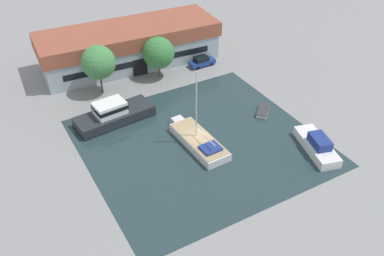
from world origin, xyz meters
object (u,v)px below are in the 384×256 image
at_px(quay_tree_near_building, 158,53).
at_px(sailboat_moored, 198,141).
at_px(quay_tree_by_water, 98,62).
at_px(warehouse_building, 129,45).
at_px(cabin_boat, 317,145).
at_px(parked_car, 202,61).
at_px(motor_cruiser, 113,114).
at_px(small_dinghy, 263,111).

relative_size(quay_tree_near_building, sailboat_moored, 0.62).
xyz_separation_m(quay_tree_by_water, sailboat_moored, (6.12, -17.97, -4.43)).
bearing_deg(warehouse_building, cabin_boat, -68.28).
bearing_deg(quay_tree_by_water, parked_car, 0.21).
relative_size(parked_car, motor_cruiser, 0.40).
bearing_deg(sailboat_moored, quay_tree_near_building, 76.78).
distance_m(warehouse_building, cabin_boat, 34.88).
distance_m(parked_car, sailboat_moored, 21.23).
xyz_separation_m(quay_tree_by_water, parked_car, (17.32, 0.06, -4.21)).
distance_m(quay_tree_near_building, parked_car, 8.34).
bearing_deg(warehouse_building, motor_cruiser, -116.78).
xyz_separation_m(quay_tree_near_building, sailboat_moored, (-3.53, -18.27, -3.48)).
relative_size(quay_tree_by_water, small_dinghy, 2.16).
relative_size(warehouse_building, cabin_boat, 3.65).
relative_size(quay_tree_by_water, sailboat_moored, 0.71).
xyz_separation_m(warehouse_building, quay_tree_by_water, (-7.51, -6.88, 1.86)).
distance_m(warehouse_building, sailboat_moored, 25.02).
height_order(quay_tree_near_building, motor_cruiser, quay_tree_near_building).
xyz_separation_m(quay_tree_near_building, cabin_boat, (8.53, -26.55, -3.27)).
relative_size(sailboat_moored, cabin_boat, 1.30).
bearing_deg(cabin_boat, motor_cruiser, 152.14).
relative_size(parked_car, sailboat_moored, 0.42).
xyz_separation_m(warehouse_building, sailboat_moored, (-1.39, -24.85, -2.56)).
relative_size(warehouse_building, parked_car, 6.77).
relative_size(motor_cruiser, small_dinghy, 3.16).
relative_size(quay_tree_by_water, motor_cruiser, 0.68).
distance_m(parked_car, cabin_boat, 26.32).
bearing_deg(quay_tree_near_building, warehouse_building, 107.96).
height_order(quay_tree_near_building, quay_tree_by_water, quay_tree_by_water).
height_order(warehouse_building, cabin_boat, warehouse_building).
height_order(quay_tree_by_water, motor_cruiser, quay_tree_by_water).
distance_m(motor_cruiser, small_dinghy, 20.67).
bearing_deg(small_dinghy, quay_tree_by_water, -175.67).
bearing_deg(parked_car, cabin_boat, 0.15).
bearing_deg(parked_car, motor_cruiser, -68.62).
distance_m(quay_tree_by_water, parked_car, 17.82).
bearing_deg(parked_car, quay_tree_near_building, -93.49).
height_order(quay_tree_near_building, cabin_boat, quay_tree_near_building).
bearing_deg(motor_cruiser, quay_tree_near_building, -58.62).
relative_size(sailboat_moored, small_dinghy, 3.03).
bearing_deg(warehouse_building, quay_tree_near_building, -68.17).
distance_m(quay_tree_near_building, motor_cruiser, 13.90).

